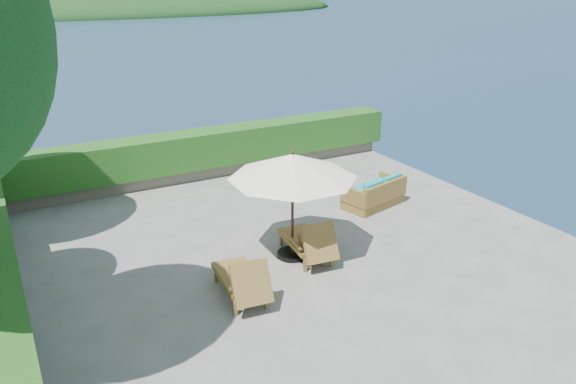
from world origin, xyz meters
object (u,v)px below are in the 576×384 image
patio_umbrella (293,167)px  lounge_left (242,279)px  lounge_right (309,241)px  wicker_loveseat (375,195)px  side_table (312,243)px

patio_umbrella → lounge_left: bearing=-147.8°
lounge_right → wicker_loveseat: bearing=35.1°
lounge_left → side_table: (1.82, 0.58, 0.04)m
lounge_right → wicker_loveseat: size_ratio=0.98×
lounge_left → lounge_right: 1.99m
lounge_left → side_table: size_ratio=2.67×
lounge_left → wicker_loveseat: size_ratio=0.97×
patio_umbrella → side_table: 1.61m
lounge_left → lounge_right: lounge_right is taller
wicker_loveseat → side_table: bearing=-162.6°
patio_umbrella → side_table: size_ratio=5.37×
patio_umbrella → lounge_right: 1.61m
lounge_left → patio_umbrella: bearing=38.6°
lounge_right → side_table: bearing=-91.7°
side_table → wicker_loveseat: wicker_loveseat is taller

